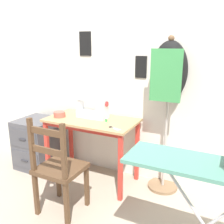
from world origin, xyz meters
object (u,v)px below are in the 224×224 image
object	(u,v)px
sewing_machine	(94,107)
scissors	(113,128)
ironing_board	(212,173)
dress_form	(169,79)
thread_spool_near_machine	(106,120)
filing_cabinet	(38,143)
wooden_chair	(59,169)
fabric_bowl	(60,114)

from	to	relation	value
sewing_machine	scissors	xyz separation A→B (m)	(0.35, -0.23, -0.12)
ironing_board	scissors	bearing A→B (deg)	147.25
scissors	ironing_board	size ratio (longest dim) A/B	0.14
dress_form	ironing_board	size ratio (longest dim) A/B	1.55
thread_spool_near_machine	dress_form	bearing A→B (deg)	19.27
sewing_machine	filing_cabinet	distance (m)	0.97
thread_spool_near_machine	filing_cabinet	bearing A→B (deg)	179.94
dress_form	ironing_board	distance (m)	1.18
wooden_chair	dress_form	size ratio (longest dim) A/B	0.58
sewing_machine	scissors	bearing A→B (deg)	-33.59
wooden_chair	filing_cabinet	xyz separation A→B (m)	(-0.83, 0.62, -0.13)
fabric_bowl	thread_spool_near_machine	xyz separation A→B (m)	(0.56, 0.07, -0.01)
sewing_machine	fabric_bowl	distance (m)	0.41
thread_spool_near_machine	ironing_board	size ratio (longest dim) A/B	0.04
filing_cabinet	dress_form	world-z (taller)	dress_form
wooden_chair	dress_form	bearing A→B (deg)	47.82
fabric_bowl	thread_spool_near_machine	bearing A→B (deg)	7.08
thread_spool_near_machine	ironing_board	distance (m)	1.35
scissors	filing_cabinet	world-z (taller)	scissors
ironing_board	thread_spool_near_machine	bearing A→B (deg)	145.42
wooden_chair	ironing_board	xyz separation A→B (m)	(1.27, -0.15, 0.35)
ironing_board	filing_cabinet	bearing A→B (deg)	159.90
filing_cabinet	dress_form	distance (m)	1.82
thread_spool_near_machine	wooden_chair	distance (m)	0.71
fabric_bowl	scissors	distance (m)	0.72
thread_spool_near_machine	filing_cabinet	distance (m)	1.08
dress_form	wooden_chair	bearing A→B (deg)	-132.18
scissors	dress_form	distance (m)	0.73
fabric_bowl	filing_cabinet	xyz separation A→B (m)	(-0.43, 0.07, -0.45)
thread_spool_near_machine	ironing_board	world-z (taller)	ironing_board
dress_form	ironing_board	xyz separation A→B (m)	(0.52, -0.97, -0.41)
scissors	thread_spool_near_machine	bearing A→B (deg)	135.54
filing_cabinet	ironing_board	size ratio (longest dim) A/B	0.60
sewing_machine	dress_form	size ratio (longest dim) A/B	0.22
thread_spool_near_machine	ironing_board	bearing A→B (deg)	-34.58
fabric_bowl	dress_form	xyz separation A→B (m)	(1.15, 0.27, 0.43)
scissors	wooden_chair	xyz separation A→B (m)	(-0.31, -0.47, -0.29)
fabric_bowl	wooden_chair	size ratio (longest dim) A/B	0.14
fabric_bowl	dress_form	world-z (taller)	dress_form
fabric_bowl	dress_form	bearing A→B (deg)	13.48
filing_cabinet	fabric_bowl	bearing A→B (deg)	-9.37
fabric_bowl	thread_spool_near_machine	size ratio (longest dim) A/B	3.52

